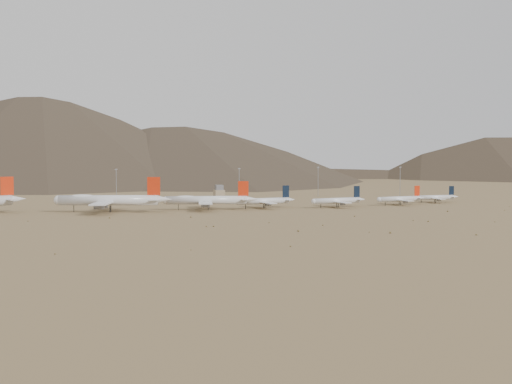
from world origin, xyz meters
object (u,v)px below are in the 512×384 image
object	(u,v)px
widebody_centre	(109,200)
widebody_east	(207,200)
narrowbody_a	(265,201)
narrowbody_b	(338,201)
control_tower	(219,193)

from	to	relation	value
widebody_centre	widebody_east	bearing A→B (deg)	15.66
widebody_east	narrowbody_a	world-z (taller)	widebody_east
widebody_centre	widebody_east	distance (m)	65.13
widebody_east	narrowbody_b	distance (m)	93.18
widebody_east	narrowbody_b	xyz separation A→B (m)	(92.86, -7.41, -1.88)
widebody_centre	narrowbody_a	xyz separation A→B (m)	(106.56, 0.13, -2.89)
widebody_centre	narrowbody_b	world-z (taller)	widebody_centre
narrowbody_a	control_tower	size ratio (longest dim) A/B	3.87
narrowbody_b	control_tower	bearing A→B (deg)	112.66
widebody_centre	control_tower	size ratio (longest dim) A/B	6.24
widebody_centre	narrowbody_a	distance (m)	106.60
narrowbody_b	control_tower	size ratio (longest dim) A/B	3.70
widebody_centre	widebody_east	size ratio (longest dim) A/B	1.17
narrowbody_b	widebody_east	bearing A→B (deg)	166.16
control_tower	widebody_centre	bearing A→B (deg)	-137.16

